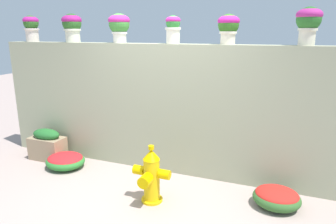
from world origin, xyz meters
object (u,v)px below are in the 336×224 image
(potted_plant_1, at_px, (72,25))
(flower_bush_right, at_px, (65,160))
(planter_box, at_px, (47,145))
(fire_hydrant, at_px, (151,177))
(potted_plant_4, at_px, (228,26))
(potted_plant_5, at_px, (309,21))
(flower_bush_left, at_px, (277,197))
(potted_plant_3, at_px, (173,27))
(potted_plant_0, at_px, (31,26))
(potted_plant_2, at_px, (119,25))

(potted_plant_1, bearing_deg, flower_bush_right, -78.12)
(planter_box, bearing_deg, fire_hydrant, -15.31)
(potted_plant_4, relative_size, planter_box, 0.67)
(potted_plant_4, relative_size, flower_bush_right, 0.63)
(potted_plant_5, xyz_separation_m, flower_bush_left, (-0.17, -0.57, -2.12))
(potted_plant_3, xyz_separation_m, potted_plant_5, (1.75, 0.04, 0.06))
(planter_box, bearing_deg, flower_bush_right, -19.20)
(potted_plant_0, distance_m, potted_plant_1, 0.87)
(potted_plant_0, xyz_separation_m, planter_box, (0.48, -0.42, -1.96))
(potted_plant_0, height_order, potted_plant_5, potted_plant_5)
(potted_plant_4, distance_m, potted_plant_5, 0.98)
(potted_plant_3, bearing_deg, potted_plant_5, 1.30)
(potted_plant_4, distance_m, flower_bush_left, 2.30)
(potted_plant_1, height_order, potted_plant_4, potted_plant_1)
(flower_bush_left, bearing_deg, fire_hydrant, -163.21)
(fire_hydrant, bearing_deg, flower_bush_left, 16.79)
(potted_plant_4, xyz_separation_m, flower_bush_left, (0.81, -0.59, -2.07))
(potted_plant_0, height_order, potted_plant_3, potted_plant_0)
(potted_plant_4, bearing_deg, potted_plant_5, -1.11)
(potted_plant_4, bearing_deg, flower_bush_right, -165.70)
(potted_plant_2, height_order, potted_plant_4, potted_plant_2)
(potted_plant_2, bearing_deg, fire_hydrant, -46.58)
(flower_bush_right, xyz_separation_m, planter_box, (-0.51, 0.18, 0.13))
(flower_bush_right, bearing_deg, flower_bush_left, 0.42)
(potted_plant_3, relative_size, flower_bush_left, 0.67)
(potted_plant_2, xyz_separation_m, flower_bush_right, (-0.74, -0.59, -2.11))
(flower_bush_right, bearing_deg, potted_plant_2, 38.55)
(flower_bush_left, height_order, planter_box, planter_box)
(potted_plant_1, distance_m, fire_hydrant, 2.81)
(potted_plant_2, bearing_deg, flower_bush_right, -141.45)
(potted_plant_2, xyz_separation_m, planter_box, (-1.25, -0.41, -1.97))
(potted_plant_2, height_order, planter_box, potted_plant_2)
(potted_plant_0, bearing_deg, fire_hydrant, -20.74)
(potted_plant_3, xyz_separation_m, flower_bush_left, (1.58, -0.53, -2.05))
(potted_plant_0, bearing_deg, potted_plant_4, 0.34)
(potted_plant_3, bearing_deg, potted_plant_4, 4.35)
(potted_plant_0, height_order, flower_bush_left, potted_plant_0)
(flower_bush_left, bearing_deg, flower_bush_right, -179.58)
(potted_plant_3, xyz_separation_m, flower_bush_right, (-1.63, -0.55, -2.06))
(potted_plant_2, relative_size, planter_box, 0.74)
(planter_box, bearing_deg, flower_bush_left, -2.37)
(potted_plant_1, height_order, potted_plant_2, potted_plant_1)
(potted_plant_3, height_order, planter_box, potted_plant_3)
(potted_plant_1, bearing_deg, planter_box, -134.16)
(potted_plant_0, distance_m, potted_plant_3, 2.62)
(potted_plant_1, xyz_separation_m, potted_plant_5, (3.50, 0.02, 0.02))
(potted_plant_5, height_order, flower_bush_left, potted_plant_5)
(potted_plant_3, bearing_deg, potted_plant_2, 177.55)
(flower_bush_left, bearing_deg, potted_plant_1, 170.57)
(potted_plant_5, bearing_deg, flower_bush_right, -170.04)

